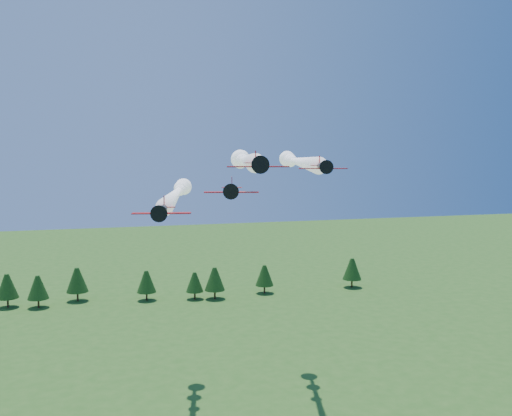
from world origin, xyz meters
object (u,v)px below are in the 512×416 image
object	(u,v)px
plane_lead	(246,160)
plane_left	(176,193)
plane_slot	(231,190)
plane_right	(298,162)

from	to	relation	value
plane_lead	plane_left	distance (m)	19.00
plane_lead	plane_slot	world-z (taller)	plane_lead
plane_left	plane_right	xyz separation A→B (m)	(23.97, -1.54, 5.95)
plane_left	plane_slot	xyz separation A→B (m)	(5.32, -23.63, 2.18)
plane_left	plane_lead	bearing A→B (deg)	-45.38
plane_lead	plane_slot	size ratio (longest dim) A/B	5.10
plane_lead	plane_left	xyz separation A→B (m)	(-9.83, 14.89, -6.51)
plane_right	plane_slot	distance (m)	29.15
plane_lead	plane_right	size ratio (longest dim) A/B	0.79
plane_right	plane_slot	size ratio (longest dim) A/B	6.45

